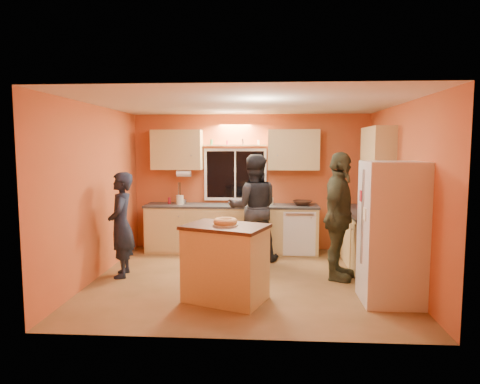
# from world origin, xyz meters

# --- Properties ---
(ground) EXTENTS (4.50, 4.50, 0.00)m
(ground) POSITION_xyz_m (0.00, 0.00, 0.00)
(ground) COLOR brown
(ground) RESTS_ON ground
(room_shell) EXTENTS (4.54, 4.04, 2.61)m
(room_shell) POSITION_xyz_m (0.12, 0.41, 1.62)
(room_shell) COLOR #CA6333
(room_shell) RESTS_ON ground
(back_counter) EXTENTS (4.23, 0.62, 0.90)m
(back_counter) POSITION_xyz_m (0.01, 1.70, 0.45)
(back_counter) COLOR tan
(back_counter) RESTS_ON ground
(right_counter) EXTENTS (0.62, 1.84, 0.90)m
(right_counter) POSITION_xyz_m (1.95, 0.50, 0.45)
(right_counter) COLOR tan
(right_counter) RESTS_ON ground
(refrigerator) EXTENTS (0.72, 0.70, 1.80)m
(refrigerator) POSITION_xyz_m (1.89, -0.80, 0.90)
(refrigerator) COLOR silver
(refrigerator) RESTS_ON ground
(island) EXTENTS (1.20, 1.01, 0.99)m
(island) POSITION_xyz_m (-0.21, -0.87, 0.50)
(island) COLOR tan
(island) RESTS_ON ground
(bundt_pastry) EXTENTS (0.31, 0.31, 0.09)m
(bundt_pastry) POSITION_xyz_m (-0.21, -0.87, 1.03)
(bundt_pastry) COLOR tan
(bundt_pastry) RESTS_ON island
(person_left) EXTENTS (0.49, 0.65, 1.60)m
(person_left) POSITION_xyz_m (-1.90, 0.07, 0.80)
(person_left) COLOR black
(person_left) RESTS_ON ground
(person_center) EXTENTS (0.96, 0.78, 1.85)m
(person_center) POSITION_xyz_m (0.08, 1.15, 0.93)
(person_center) COLOR black
(person_center) RESTS_ON ground
(person_right) EXTENTS (0.82, 1.21, 1.91)m
(person_right) POSITION_xyz_m (1.38, 0.13, 0.95)
(person_right) COLOR #323421
(person_right) RESTS_ON ground
(mixing_bowl) EXTENTS (0.42, 0.42, 0.09)m
(mixing_bowl) POSITION_xyz_m (0.97, 1.72, 0.94)
(mixing_bowl) COLOR #322010
(mixing_bowl) RESTS_ON back_counter
(utensil_crock) EXTENTS (0.14, 0.14, 0.17)m
(utensil_crock) POSITION_xyz_m (-1.33, 1.71, 0.99)
(utensil_crock) COLOR #EAE5C4
(utensil_crock) RESTS_ON back_counter
(potted_plant) EXTENTS (0.33, 0.31, 0.30)m
(potted_plant) POSITION_xyz_m (1.94, -0.30, 1.05)
(potted_plant) COLOR gray
(potted_plant) RESTS_ON right_counter
(red_box) EXTENTS (0.18, 0.14, 0.07)m
(red_box) POSITION_xyz_m (1.97, 1.30, 0.94)
(red_box) COLOR #B31B28
(red_box) RESTS_ON right_counter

